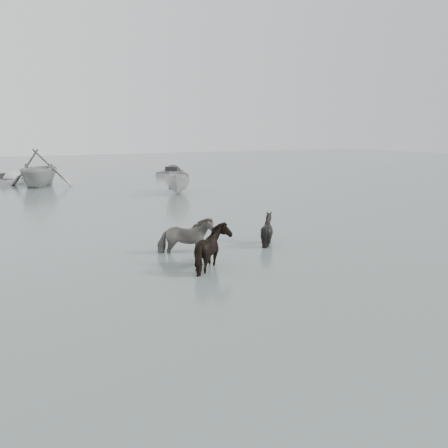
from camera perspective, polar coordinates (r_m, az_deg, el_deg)
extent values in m
plane|color=#566661|center=(15.22, 2.30, -4.51)|extent=(140.00, 140.00, 0.00)
imported|color=black|center=(16.37, -4.43, -0.66)|extent=(2.01, 1.39, 1.55)
imported|color=black|center=(14.45, -1.09, -2.15)|extent=(1.77, 1.91, 1.56)
imported|color=black|center=(17.79, 4.97, 0.01)|extent=(1.43, 1.30, 1.41)
imported|color=#A1A3A0|center=(38.17, -20.41, 6.16)|extent=(6.71, 6.97, 2.83)
imported|color=#ADADA8|center=(32.07, -5.24, 4.88)|extent=(3.24, 4.18, 1.53)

